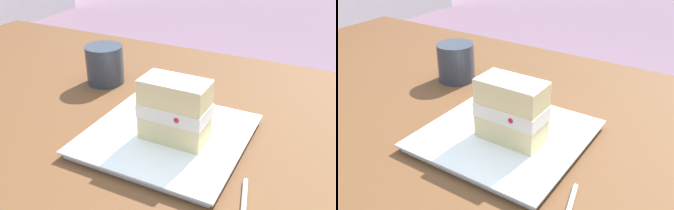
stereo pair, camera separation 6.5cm
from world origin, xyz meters
TOP-DOWN VIEW (x-y plane):
  - patio_table at (0.00, 0.00)m, footprint 1.69×0.89m
  - dessert_plate at (-0.05, 0.04)m, footprint 0.28×0.28m
  - cake_slice at (-0.07, 0.05)m, footprint 0.12×0.07m
  - coffee_cup at (0.20, -0.12)m, footprint 0.09×0.09m

SIDE VIEW (x-z plane):
  - patio_table at x=0.00m, z-range 0.27..0.99m
  - dessert_plate at x=-0.05m, z-range 0.72..0.74m
  - coffee_cup at x=0.20m, z-range 0.72..0.81m
  - cake_slice at x=-0.07m, z-range 0.74..0.85m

